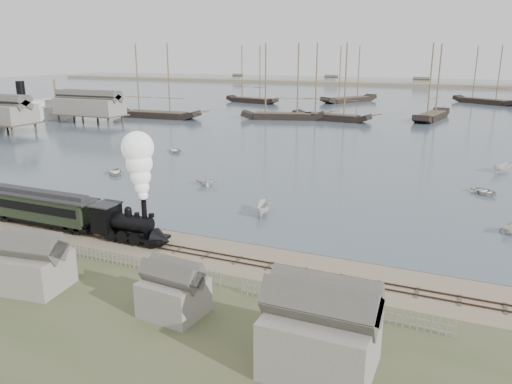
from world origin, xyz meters
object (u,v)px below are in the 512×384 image
at_px(passenger_coach, 41,206).
at_px(beached_dinghy, 63,218).
at_px(locomotive, 136,195).
at_px(steamship, 22,101).

bearing_deg(passenger_coach, beached_dinghy, 66.91).
height_order(locomotive, beached_dinghy, locomotive).
xyz_separation_m(locomotive, beached_dinghy, (-11.38, 2.00, -4.34)).
bearing_deg(beached_dinghy, passenger_coach, 176.50).
distance_m(locomotive, steamship, 100.09).
xyz_separation_m(passenger_coach, beached_dinghy, (0.85, 2.00, -1.72)).
distance_m(passenger_coach, steamship, 90.57).
xyz_separation_m(locomotive, passenger_coach, (-12.23, 0.00, -2.62)).
bearing_deg(locomotive, steamship, 143.66).
relative_size(locomotive, steamship, 0.22).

